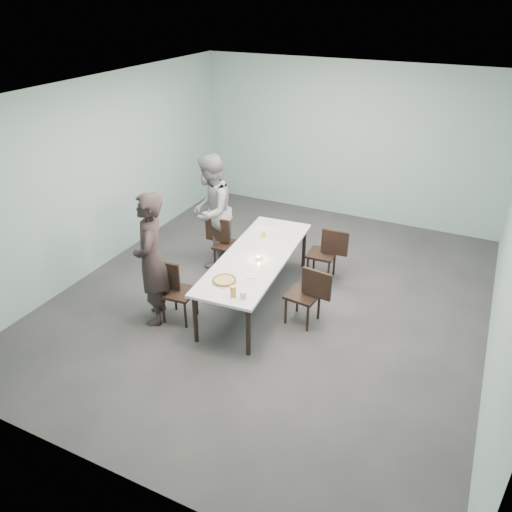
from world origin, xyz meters
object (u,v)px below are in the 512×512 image
at_px(table, 256,259).
at_px(diner_far, 211,211).
at_px(chair_far_left, 224,240).
at_px(diner_near, 151,260).
at_px(side_plate, 252,275).
at_px(chair_near_left, 174,287).
at_px(pizza, 224,280).
at_px(beer_glass, 233,291).
at_px(tealight, 258,258).
at_px(amber_tumbler, 264,234).
at_px(chair_near_right, 309,292).
at_px(chair_far_right, 327,251).
at_px(water_tumbler, 243,295).

relative_size(table, diner_far, 1.42).
bearing_deg(table, diner_far, 147.85).
distance_m(chair_far_left, diner_near, 1.74).
distance_m(chair_far_left, side_plate, 1.62).
height_order(chair_near_left, diner_far, diner_far).
height_order(pizza, beer_glass, beer_glass).
xyz_separation_m(side_plate, tealight, (-0.11, 0.44, 0.02)).
height_order(diner_near, amber_tumbler, diner_near).
relative_size(chair_near_left, diner_near, 0.46).
bearing_deg(chair_far_left, diner_far, 159.33).
bearing_deg(chair_near_right, chair_far_right, -76.09).
xyz_separation_m(chair_near_left, pizza, (0.77, 0.07, 0.27)).
distance_m(chair_far_right, pizza, 2.04).
height_order(chair_near_right, pizza, chair_near_right).
bearing_deg(amber_tumbler, chair_far_left, 176.79).
distance_m(water_tumbler, amber_tumbler, 1.74).
bearing_deg(chair_near_left, water_tumbler, -12.91).
height_order(diner_near, pizza, diner_near).
bearing_deg(chair_far_right, pizza, 64.33).
bearing_deg(chair_near_right, chair_far_left, -19.15).
relative_size(chair_far_right, diner_far, 0.46).
xyz_separation_m(chair_near_left, chair_near_right, (1.72, 0.68, 0.00)).
height_order(side_plate, tealight, tealight).
relative_size(beer_glass, amber_tumbler, 1.88).
bearing_deg(chair_near_left, chair_near_right, 16.33).
relative_size(chair_near_left, amber_tumbler, 10.88).
xyz_separation_m(chair_near_right, diner_far, (-2.07, 0.96, 0.43)).
height_order(beer_glass, water_tumbler, beer_glass).
height_order(table, side_plate, side_plate).
bearing_deg(water_tumbler, tealight, 104.94).
distance_m(chair_near_left, pizza, 0.81).
distance_m(diner_far, tealight, 1.51).
xyz_separation_m(side_plate, amber_tumbler, (-0.36, 1.14, 0.04)).
bearing_deg(pizza, beer_glass, -43.98).
distance_m(chair_far_right, diner_far, 1.98).
relative_size(chair_far_left, diner_far, 0.46).
bearing_deg(pizza, chair_near_left, -174.43).
xyz_separation_m(water_tumbler, tealight, (-0.26, 0.97, -0.02)).
bearing_deg(chair_near_left, chair_far_left, 87.27).
distance_m(side_plate, beer_glass, 0.56).
height_order(chair_near_right, water_tumbler, chair_near_right).
bearing_deg(chair_near_right, pizza, 39.03).
xyz_separation_m(chair_far_left, diner_far, (-0.28, 0.09, 0.43)).
distance_m(chair_near_right, beer_glass, 1.15).
height_order(table, chair_far_left, chair_far_left).
bearing_deg(water_tumbler, diner_far, 130.02).
height_order(tealight, amber_tumbler, amber_tumbler).
xyz_separation_m(tealight, amber_tumbler, (-0.24, 0.70, 0.02)).
relative_size(table, side_plate, 14.78).
height_order(table, pizza, pizza).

